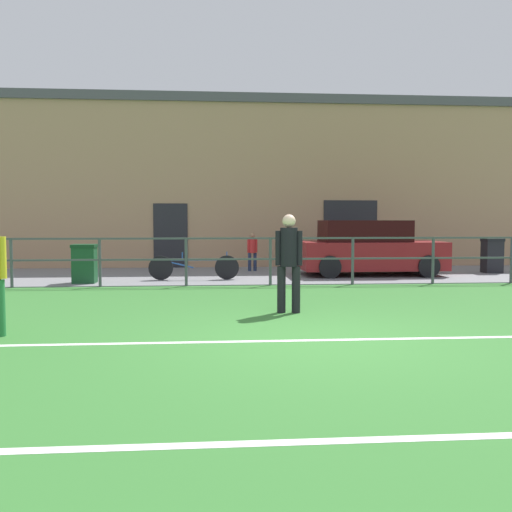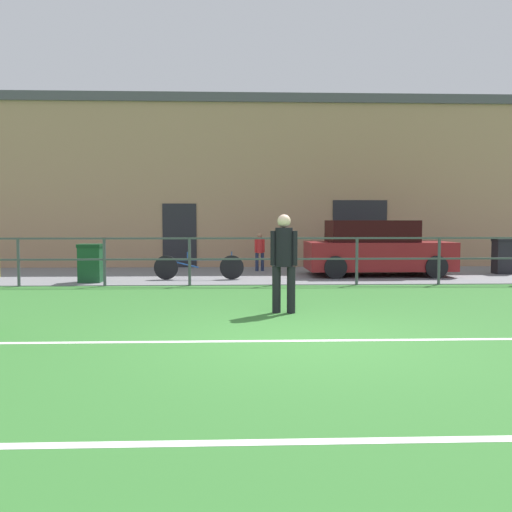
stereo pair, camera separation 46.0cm
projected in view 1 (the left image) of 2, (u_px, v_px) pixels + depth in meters
ground at (318, 341)px, 7.19m from camera, size 60.00×44.00×0.04m
field_line_touchline at (319, 340)px, 7.12m from camera, size 36.00×0.11×0.00m
field_line_hash at (407, 439)px, 3.90m from camera, size 36.00×0.11×0.00m
pavement_strip at (261, 275)px, 15.64m from camera, size 48.00×5.00×0.02m
perimeter_fence at (270, 254)px, 13.11m from camera, size 36.07×0.07×1.15m
clubhouse_facade at (252, 183)px, 19.14m from camera, size 28.00×2.56×5.67m
player_goalkeeper at (289, 257)px, 9.19m from camera, size 0.45×0.29×1.65m
spectator_child at (252, 249)px, 16.64m from camera, size 0.31×0.20×1.16m
parked_car_red at (369, 249)px, 15.46m from camera, size 3.96×1.85×1.53m
bicycle_parked_1 at (194, 267)px, 14.18m from camera, size 2.32×0.04×0.73m
trash_bin_0 at (85, 263)px, 13.46m from camera, size 0.57×0.48×0.95m
trash_bin_1 at (492, 255)px, 16.09m from camera, size 0.54×0.45×1.00m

